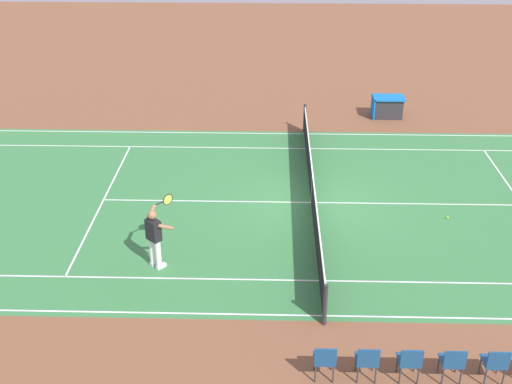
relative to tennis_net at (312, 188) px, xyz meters
name	(u,v)px	position (x,y,z in m)	size (l,w,h in m)	color
ground_plane	(311,203)	(0.00, 0.00, -0.49)	(60.00, 60.00, 0.00)	brown
court_slab	(311,202)	(0.00, 0.00, -0.49)	(24.20, 11.40, 0.00)	#387A42
court_line_markings	(311,202)	(0.00, 0.00, -0.49)	(23.85, 11.05, 0.01)	white
tennis_net	(312,188)	(0.00, 0.00, 0.00)	(0.10, 11.70, 1.08)	#2D2D33
tennis_player_near	(155,235)	(4.16, 3.57, 0.44)	(0.75, 1.15, 1.70)	white
tennis_ball	(447,218)	(-3.93, 0.88, -0.46)	(0.07, 0.07, 0.07)	#CCE01E
spectator_chair_1	(495,362)	(-3.26, 7.53, 0.03)	(0.44, 0.44, 0.88)	#38383D
spectator_chair_2	(453,362)	(-2.41, 7.53, 0.03)	(0.44, 0.44, 0.88)	#38383D
spectator_chair_3	(410,361)	(-1.57, 7.53, 0.03)	(0.44, 0.44, 0.88)	#38383D
spectator_chair_4	(367,360)	(-0.72, 7.53, 0.03)	(0.44, 0.44, 0.88)	#38383D
spectator_chair_5	(325,359)	(0.12, 7.53, 0.03)	(0.44, 0.44, 0.88)	#38383D
equipment_cart_tarped	(387,107)	(-3.39, -7.40, -0.05)	(1.25, 0.84, 0.85)	#2D2D33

